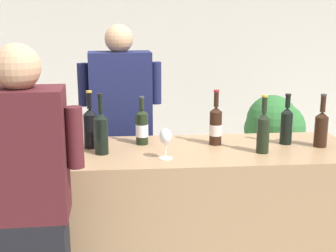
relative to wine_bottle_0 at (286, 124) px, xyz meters
The scene contains 14 objects.
wall_back 2.69m from the wine_bottle_0, 109.01° to the left, with size 8.00×0.10×2.80m, color beige.
counter 1.07m from the wine_bottle_0, behind, with size 2.53×0.69×0.98m, color #9E7A56.
wine_bottle_0 is the anchor object (origin of this frame).
wine_bottle_1 0.27m from the wine_bottle_0, 138.99° to the right, with size 0.07×0.07×0.35m.
wine_bottle_2 1.16m from the wine_bottle_0, behind, with size 0.08×0.08×0.36m.
wine_bottle_3 0.91m from the wine_bottle_0, behind, with size 0.08×0.08×0.31m.
wine_bottle_4 0.21m from the wine_bottle_0, 22.70° to the right, with size 0.08×0.08×0.33m.
wine_bottle_7 1.23m from the wine_bottle_0, behind, with size 0.08×0.08×0.36m.
wine_bottle_9 0.45m from the wine_bottle_0, behind, with size 0.08×0.08×0.35m.
wine_glass 0.82m from the wine_bottle_0, 162.86° to the right, with size 0.08×0.08×0.18m.
ice_bucket 1.39m from the wine_bottle_0, behind, with size 0.20×0.20×0.20m.
person_server 1.24m from the wine_bottle_0, 150.22° to the left, with size 0.61×0.27×1.72m.
person_guest 1.66m from the wine_bottle_0, 154.79° to the right, with size 0.55×0.25×1.67m.
potted_shrub 1.42m from the wine_bottle_0, 75.34° to the left, with size 0.55×0.61×1.07m.
Camera 1 is at (-0.12, -2.69, 1.79)m, focal length 49.35 mm.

